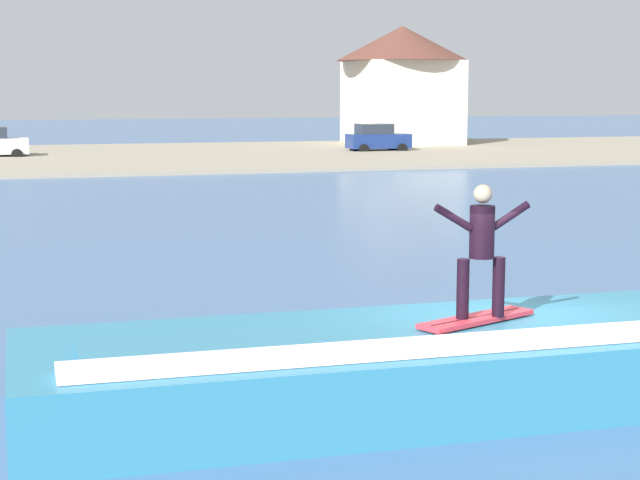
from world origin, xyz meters
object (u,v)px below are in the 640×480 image
wave_crest (427,364)px  car_far_shore (377,138)px  surfboard (476,319)px  surfer (482,243)px  house_gabled_white (402,79)px

wave_crest → car_far_shore: size_ratio=2.67×
surfboard → surfer: size_ratio=1.07×
surfer → house_gabled_white: (20.72, 58.00, 2.60)m
surfboard → car_far_shore: (16.39, 50.65, -0.17)m
surfer → house_gabled_white: 61.64m
surfboard → car_far_shore: size_ratio=0.47×
wave_crest → car_far_shore: car_far_shore is taller
wave_crest → surfboard: (0.61, -0.17, 0.60)m
surfboard → house_gabled_white: bearing=70.3°
surfer → house_gabled_white: size_ratio=0.18×
wave_crest → surfboard: size_ratio=5.72×
car_far_shore → surfer: bearing=-107.9°
surfer → car_far_shore: surfer is taller
surfboard → house_gabled_white: size_ratio=0.20×
wave_crest → car_far_shore: (16.99, 50.48, 0.43)m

